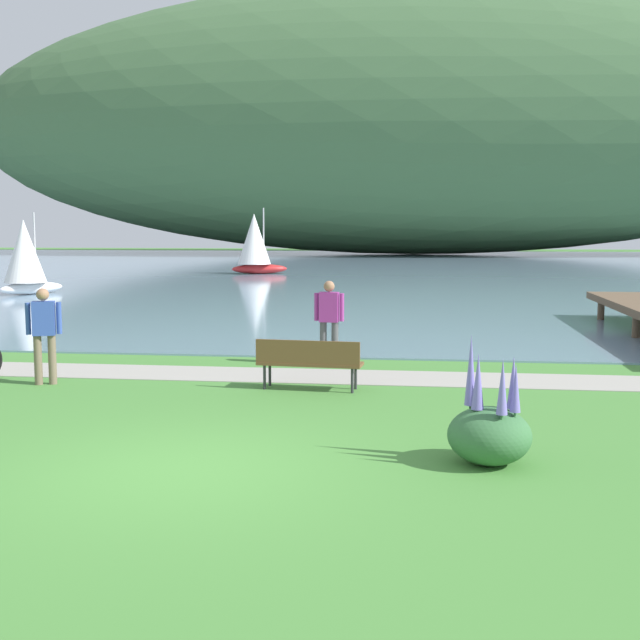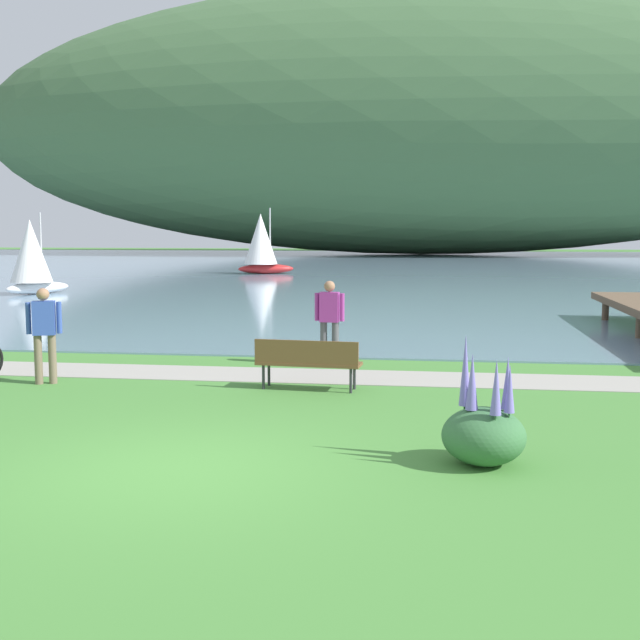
% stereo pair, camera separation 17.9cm
% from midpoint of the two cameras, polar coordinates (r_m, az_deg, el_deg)
% --- Properties ---
extents(ground_plane, '(200.00, 200.00, 0.00)m').
position_cam_midpoint_polar(ground_plane, '(9.53, -10.29, -10.40)').
color(ground_plane, '#478438').
extents(bay_water, '(180.00, 80.00, 0.04)m').
position_cam_midpoint_polar(bay_water, '(56.86, 4.39, 3.75)').
color(bay_water, '#7A99B2').
rests_on(bay_water, ground).
extents(distant_hillside, '(96.27, 28.00, 27.62)m').
position_cam_midpoint_polar(distant_hillside, '(86.06, 6.70, 13.88)').
color(distant_hillside, '#42663D').
rests_on(distant_hillside, bay_water).
extents(shoreline_path, '(60.00, 1.50, 0.01)m').
position_cam_midpoint_polar(shoreline_path, '(15.19, -3.50, -3.92)').
color(shoreline_path, '#A39E93').
rests_on(shoreline_path, ground).
extents(park_bench_near_camera, '(1.83, 0.63, 0.88)m').
position_cam_midpoint_polar(park_bench_near_camera, '(13.72, -1.16, -2.85)').
color(park_bench_near_camera, brown).
rests_on(park_bench_near_camera, ground).
extents(person_at_shoreline, '(0.61, 0.25, 1.71)m').
position_cam_midpoint_polar(person_at_shoreline, '(16.18, 0.33, 0.21)').
color(person_at_shoreline, '#4C4C51').
rests_on(person_at_shoreline, ground).
extents(person_on_the_grass, '(0.58, 0.34, 1.71)m').
position_cam_midpoint_polar(person_on_the_grass, '(15.00, -19.30, -0.65)').
color(person_on_the_grass, '#72604C').
rests_on(person_on_the_grass, ground).
extents(echium_bush_beside_closest, '(0.98, 0.98, 1.52)m').
position_cam_midpoint_polar(echium_bush_beside_closest, '(9.68, 11.41, -7.71)').
color(echium_bush_beside_closest, '#386B3D').
rests_on(echium_bush_beside_closest, ground).
extents(sailboat_nearest_to_shore, '(3.45, 2.55, 3.92)m').
position_cam_midpoint_polar(sailboat_nearest_to_shore, '(48.32, -4.74, 5.47)').
color(sailboat_nearest_to_shore, '#B22323').
rests_on(sailboat_nearest_to_shore, bay_water).
extents(sailboat_mid_bay, '(2.39, 2.87, 3.37)m').
position_cam_midpoint_polar(sailboat_mid_bay, '(35.26, -20.29, 4.28)').
color(sailboat_mid_bay, white).
rests_on(sailboat_mid_bay, bay_water).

